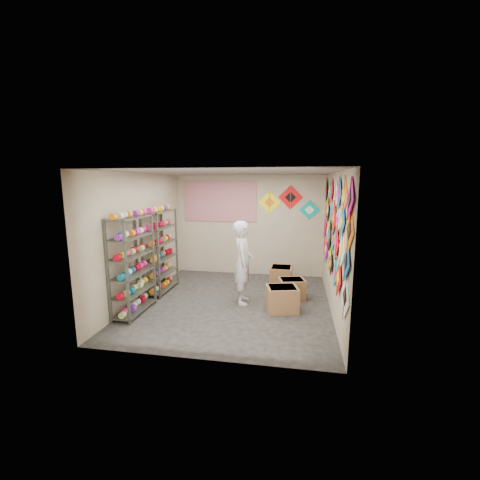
% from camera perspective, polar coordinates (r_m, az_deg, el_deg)
% --- Properties ---
extents(ground, '(4.50, 4.50, 0.00)m').
position_cam_1_polar(ground, '(6.92, -1.27, -11.07)').
color(ground, black).
extents(room_walls, '(4.50, 4.50, 4.50)m').
position_cam_1_polar(room_walls, '(6.51, -1.33, 2.55)').
color(room_walls, '#B7A78C').
rests_on(room_walls, ground).
extents(shelf_rack_front, '(0.40, 1.10, 1.90)m').
position_cam_1_polar(shelf_rack_front, '(6.46, -18.58, -4.32)').
color(shelf_rack_front, '#4C5147').
rests_on(shelf_rack_front, ground).
extents(shelf_rack_back, '(0.40, 1.10, 1.90)m').
position_cam_1_polar(shelf_rack_back, '(7.59, -13.91, -1.96)').
color(shelf_rack_back, '#4C5147').
rests_on(shelf_rack_back, ground).
extents(string_spools, '(0.12, 2.36, 0.12)m').
position_cam_1_polar(string_spools, '(7.00, -16.09, -2.29)').
color(string_spools, '#FF2188').
rests_on(string_spools, ground).
extents(kite_wall_display, '(0.06, 4.33, 2.06)m').
position_cam_1_polar(kite_wall_display, '(6.34, 16.34, 2.04)').
color(kite_wall_display, white).
rests_on(kite_wall_display, room_walls).
extents(back_wall_kites, '(1.62, 0.02, 0.92)m').
position_cam_1_polar(back_wall_kites, '(8.58, 8.57, 6.63)').
color(back_wall_kites, '#FFF80F').
rests_on(back_wall_kites, room_walls).
extents(poster, '(2.00, 0.01, 1.10)m').
position_cam_1_polar(poster, '(8.82, -3.58, 6.86)').
color(poster, purple).
rests_on(poster, room_walls).
extents(shopkeeper, '(0.73, 0.56, 1.74)m').
position_cam_1_polar(shopkeeper, '(6.68, 0.53, -4.02)').
color(shopkeeper, beige).
rests_on(shopkeeper, ground).
extents(carton_a, '(0.69, 0.62, 0.49)m').
position_cam_1_polar(carton_a, '(6.48, 7.48, -10.32)').
color(carton_a, brown).
rests_on(carton_a, ground).
extents(carton_b, '(0.63, 0.56, 0.44)m').
position_cam_1_polar(carton_b, '(7.16, 9.15, -8.57)').
color(carton_b, brown).
rests_on(carton_b, ground).
extents(carton_c, '(0.53, 0.58, 0.50)m').
position_cam_1_polar(carton_c, '(7.92, 7.30, -6.48)').
color(carton_c, brown).
rests_on(carton_c, ground).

